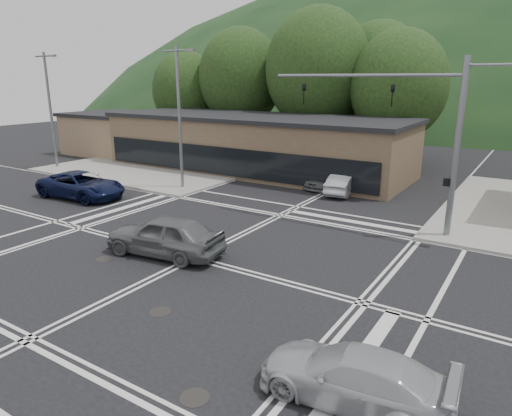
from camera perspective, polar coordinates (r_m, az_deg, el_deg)
The scene contains 19 objects.
ground at distance 18.89m, azimuth -7.82°, elevation -6.24°, with size 120.00×120.00×0.00m, color black.
sidewalk_nw at distance 39.33m, azimuth -10.49°, elevation 5.41°, with size 16.00×16.00×0.15m, color gray.
commercial_row at distance 36.32m, azimuth -0.24°, elevation 7.90°, with size 24.00×8.00×4.00m, color brown.
commercial_nw at distance 46.91m, azimuth -17.11°, elevation 8.78°, with size 8.00×7.00×3.60m, color #846B4F.
hill_north at distance 104.11m, azimuth 26.61°, elevation 10.40°, with size 252.00×126.00×140.00m, color #173418.
tree_n_a at distance 45.11m, azimuth -1.91°, elevation 16.01°, with size 8.00×8.00×11.75m.
tree_n_b at distance 41.13m, azimuth 7.74°, elevation 16.79°, with size 9.00×9.00×12.98m.
tree_n_c at distance 38.68m, azimuth 17.39°, elevation 14.37°, with size 7.60×7.60×10.87m.
tree_n_d at distance 48.01m, azimuth -8.70°, elevation 14.28°, with size 6.80×6.80×9.76m.
tree_n_e at distance 43.38m, azimuth 15.01°, elevation 15.50°, with size 8.40×8.40×11.98m.
streetlight_nw at distance 29.91m, azimuth -9.49°, elevation 11.83°, with size 2.50×0.25×9.00m.
streetlight_w at distance 40.19m, azimuth -24.32°, elevation 11.67°, with size 2.50×0.25×9.00m.
signal_mast_ne at distance 22.00m, azimuth 20.84°, elevation 9.68°, with size 11.65×0.30×8.00m.
car_blue_west at distance 29.84m, azimuth -21.00°, elevation 2.70°, with size 2.62×5.69×1.58m, color #0B1234.
car_grey_center at distance 19.17m, azimuth -11.32°, elevation -3.34°, with size 2.02×5.03×1.71m, color slate.
car_silver_east at distance 11.13m, azimuth 12.06°, elevation -19.88°, with size 1.78×4.38×1.27m, color #AEB0B6.
car_queue_a at distance 29.37m, azimuth 10.85°, elevation 3.00°, with size 1.37×3.94×1.30m, color #A4A7AB.
car_queue_b at distance 31.26m, azimuth 12.45°, elevation 3.80°, with size 1.68×4.18×1.42m, color white.
car_northbound at distance 31.03m, azimuth 9.13°, elevation 3.75°, with size 1.79×4.41×1.28m, color #5D5F62.
Camera 1 is at (11.47, -13.23, 7.09)m, focal length 32.00 mm.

